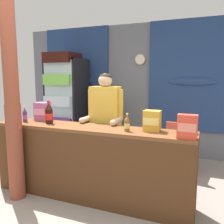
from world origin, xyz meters
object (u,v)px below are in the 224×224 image
object	(u,v)px
soda_bottle_cola	(49,114)
snack_box_wafer	(43,111)
timber_post	(13,108)
snack_box_choco_powder	(152,121)
soda_bottle_orange_soda	(193,126)
plastic_lawn_chair	(181,143)
bottle_shelf_rack	(109,122)
snack_box_crackers	(187,127)
soda_bottle_iced_tea	(127,124)
drink_fridge	(66,99)
soda_bottle_grape_soda	(25,115)
stall_counter	(86,158)
shopkeeper	(105,116)

from	to	relation	value
soda_bottle_cola	snack_box_wafer	world-z (taller)	soda_bottle_cola
timber_post	snack_box_choco_powder	world-z (taller)	timber_post
soda_bottle_orange_soda	plastic_lawn_chair	bearing A→B (deg)	101.02
snack_box_wafer	bottle_shelf_rack	bearing A→B (deg)	76.98
snack_box_crackers	soda_bottle_cola	bearing A→B (deg)	175.32
bottle_shelf_rack	soda_bottle_iced_tea	size ratio (longest dim) A/B	6.09
drink_fridge	plastic_lawn_chair	bearing A→B (deg)	-6.82
soda_bottle_grape_soda	snack_box_wafer	xyz separation A→B (m)	(0.15, 0.20, 0.04)
drink_fridge	stall_counter	bearing A→B (deg)	-51.42
soda_bottle_orange_soda	soda_bottle_grape_soda	size ratio (longest dim) A/B	0.94
timber_post	soda_bottle_iced_tea	world-z (taller)	timber_post
stall_counter	shopkeeper	size ratio (longest dim) A/B	1.62
plastic_lawn_chair	soda_bottle_cola	size ratio (longest dim) A/B	2.78
drink_fridge	soda_bottle_grape_soda	distance (m)	1.64
plastic_lawn_chair	stall_counter	bearing A→B (deg)	-125.84
drink_fridge	shopkeeper	xyz separation A→B (m)	(1.37, -1.15, -0.09)
soda_bottle_cola	soda_bottle_iced_tea	world-z (taller)	soda_bottle_cola
plastic_lawn_chair	drink_fridge	bearing A→B (deg)	173.18
stall_counter	bottle_shelf_rack	world-z (taller)	bottle_shelf_rack
shopkeeper	snack_box_choco_powder	bearing A→B (deg)	-25.74
timber_post	snack_box_crackers	distance (m)	2.09
drink_fridge	snack_box_choco_powder	world-z (taller)	drink_fridge
timber_post	plastic_lawn_chair	bearing A→B (deg)	40.96
drink_fridge	snack_box_wafer	world-z (taller)	drink_fridge
soda_bottle_cola	snack_box_wafer	distance (m)	0.30
stall_counter	snack_box_choco_powder	world-z (taller)	snack_box_choco_powder
bottle_shelf_rack	shopkeeper	xyz separation A→B (m)	(0.50, -1.36, 0.36)
shopkeeper	soda_bottle_grape_soda	world-z (taller)	shopkeeper
drink_fridge	soda_bottle_iced_tea	distance (m)	2.47
bottle_shelf_rack	soda_bottle_orange_soda	size ratio (longest dim) A/B	6.22
soda_bottle_iced_tea	snack_box_wafer	bearing A→B (deg)	170.60
soda_bottle_cola	drink_fridge	bearing A→B (deg)	114.95
snack_box_wafer	snack_box_choco_powder	size ratio (longest dim) A/B	1.07
plastic_lawn_chair	snack_box_wafer	distance (m)	2.24
soda_bottle_grape_soda	snack_box_wafer	world-z (taller)	snack_box_wafer
timber_post	soda_bottle_orange_soda	xyz separation A→B (m)	(2.12, 0.45, -0.15)
drink_fridge	bottle_shelf_rack	xyz separation A→B (m)	(0.87, 0.21, -0.45)
soda_bottle_cola	snack_box_crackers	size ratio (longest dim) A/B	1.25
soda_bottle_cola	shopkeeper	bearing A→B (deg)	34.32
soda_bottle_grape_soda	snack_box_wafer	bearing A→B (deg)	53.17
stall_counter	drink_fridge	xyz separation A→B (m)	(-1.33, 1.67, 0.55)
stall_counter	timber_post	bearing A→B (deg)	-164.20
snack_box_choco_powder	snack_box_wafer	bearing A→B (deg)	176.39
soda_bottle_iced_tea	shopkeeper	bearing A→B (deg)	135.01
snack_box_choco_powder	stall_counter	bearing A→B (deg)	-168.38
drink_fridge	snack_box_choco_powder	size ratio (longest dim) A/B	8.49
stall_counter	bottle_shelf_rack	xyz separation A→B (m)	(-0.46, 1.88, 0.10)
soda_bottle_grape_soda	shopkeeper	bearing A→B (deg)	24.04
snack_box_wafer	shopkeeper	bearing A→B (deg)	16.45
snack_box_wafer	snack_box_crackers	xyz separation A→B (m)	(2.03, -0.32, -0.00)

